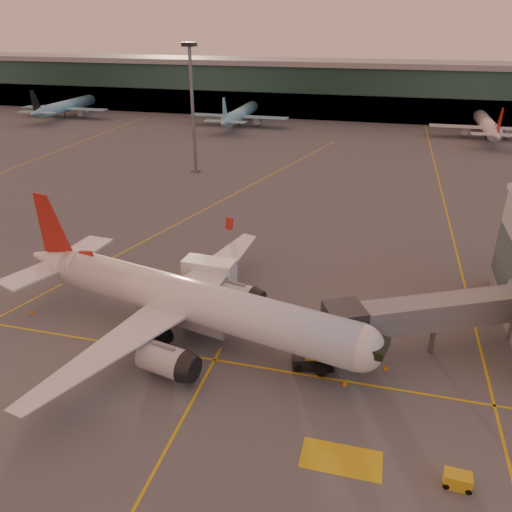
% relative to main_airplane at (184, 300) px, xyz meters
% --- Properties ---
extents(ground, '(600.00, 600.00, 0.00)m').
position_rel_main_airplane_xyz_m(ground, '(-0.77, -8.38, -4.07)').
color(ground, '#4C4F54').
rests_on(ground, ground).
extents(taxi_markings, '(100.12, 173.00, 0.01)m').
position_rel_main_airplane_xyz_m(taxi_markings, '(-8.09, 36.11, -4.06)').
color(taxi_markings, gold).
rests_on(taxi_markings, ground).
extents(terminal, '(400.00, 20.00, 17.60)m').
position_rel_main_airplane_xyz_m(terminal, '(-0.77, 133.42, 4.69)').
color(terminal, '#19382D').
rests_on(terminal, ground).
extents(mast_west_near, '(2.40, 2.40, 25.60)m').
position_rel_main_airplane_xyz_m(mast_west_near, '(-20.77, 57.62, 10.80)').
color(mast_west_near, slate).
rests_on(mast_west_near, ground).
extents(distant_aircraft_row, '(350.00, 34.00, 13.00)m').
position_rel_main_airplane_xyz_m(distant_aircraft_row, '(10.07, 109.62, -4.07)').
color(distant_aircraft_row, '#85C7DE').
rests_on(distant_aircraft_row, ground).
extents(main_airplane, '(41.10, 37.38, 12.52)m').
position_rel_main_airplane_xyz_m(main_airplane, '(0.00, 0.00, 0.00)').
color(main_airplane, white).
rests_on(main_airplane, ground).
extents(jet_bridge, '(21.74, 12.78, 6.09)m').
position_rel_main_airplane_xyz_m(jet_bridge, '(25.60, 3.86, 0.18)').
color(jet_bridge, slate).
rests_on(jet_bridge, ground).
extents(catering_truck, '(6.12, 3.07, 4.63)m').
position_rel_main_airplane_xyz_m(catering_truck, '(-0.17, 8.22, -1.44)').
color(catering_truck, '#A84518').
rests_on(catering_truck, ground).
extents(gpu_cart, '(1.94, 1.22, 1.10)m').
position_rel_main_airplane_xyz_m(gpu_cart, '(25.29, -12.69, -3.53)').
color(gpu_cart, gold).
rests_on(gpu_cart, ground).
extents(pushback_tug, '(4.20, 2.87, 1.98)m').
position_rel_main_airplane_xyz_m(pushback_tug, '(13.49, -1.92, -3.26)').
color(pushback_tug, black).
rests_on(pushback_tug, ground).
extents(cone_nose, '(0.44, 0.44, 0.56)m').
position_rel_main_airplane_xyz_m(cone_nose, '(20.13, -0.75, -3.80)').
color(cone_nose, orange).
rests_on(cone_nose, ground).
extents(cone_tail, '(0.43, 0.43, 0.55)m').
position_rel_main_airplane_xyz_m(cone_tail, '(-18.16, -0.49, -3.80)').
color(cone_tail, orange).
rests_on(cone_tail, ground).
extents(cone_wing_left, '(0.40, 0.40, 0.51)m').
position_rel_main_airplane_xyz_m(cone_wing_left, '(-0.51, 16.20, -3.82)').
color(cone_wing_left, orange).
rests_on(cone_wing_left, ground).
extents(cone_fwd, '(0.46, 0.46, 0.58)m').
position_rel_main_airplane_xyz_m(cone_fwd, '(16.72, -3.86, -3.79)').
color(cone_fwd, orange).
rests_on(cone_fwd, ground).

